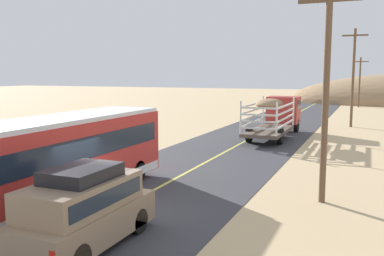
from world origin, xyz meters
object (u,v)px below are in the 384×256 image
(livestock_truck, at_px, (278,112))
(power_pole_near, at_px, (326,88))
(bus, at_px, (68,155))
(power_pole_mid, at_px, (353,75))
(suv_near, at_px, (84,208))
(boulder_mid_field, at_px, (123,134))
(power_pole_far, at_px, (360,80))

(livestock_truck, bearing_deg, power_pole_near, -73.19)
(bus, xyz_separation_m, power_pole_mid, (8.92, 28.06, 2.94))
(suv_near, bearing_deg, boulder_mid_field, 118.98)
(power_pole_mid, relative_size, boulder_mid_field, 6.22)
(suv_near, distance_m, boulder_mid_field, 18.84)
(livestock_truck, height_order, power_pole_mid, power_pole_mid)
(power_pole_near, bearing_deg, boulder_mid_field, 147.22)
(power_pole_near, bearing_deg, power_pole_mid, 90.00)
(livestock_truck, distance_m, boulder_mid_field, 12.20)
(suv_near, relative_size, power_pole_far, 0.65)
(power_pole_near, height_order, boulder_mid_field, power_pole_near)
(power_pole_near, relative_size, power_pole_far, 1.13)
(livestock_truck, distance_m, power_pole_near, 17.80)
(bus, bearing_deg, power_pole_near, 21.77)
(power_pole_far, bearing_deg, boulder_mid_field, -110.44)
(suv_near, xyz_separation_m, boulder_mid_field, (-9.12, 16.48, -0.61))
(livestock_truck, distance_m, power_pole_far, 32.59)
(boulder_mid_field, bearing_deg, suv_near, -61.02)
(bus, height_order, power_pole_mid, power_pole_mid)
(suv_near, distance_m, power_pole_near, 9.50)
(suv_near, distance_m, power_pole_mid, 32.18)
(bus, bearing_deg, boulder_mid_field, 113.99)
(suv_near, relative_size, bus, 0.46)
(livestock_truck, distance_m, power_pole_mid, 9.62)
(suv_near, height_order, livestock_truck, livestock_truck)
(livestock_truck, xyz_separation_m, power_pole_near, (5.10, -16.87, 2.51))
(power_pole_far, distance_m, boulder_mid_field, 42.30)
(power_pole_mid, xyz_separation_m, power_pole_far, (0.00, 24.50, -0.85))
(power_pole_near, bearing_deg, suv_near, -128.72)
(livestock_truck, relative_size, boulder_mid_field, 6.88)
(livestock_truck, bearing_deg, bus, -100.60)
(livestock_truck, relative_size, bus, 0.97)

